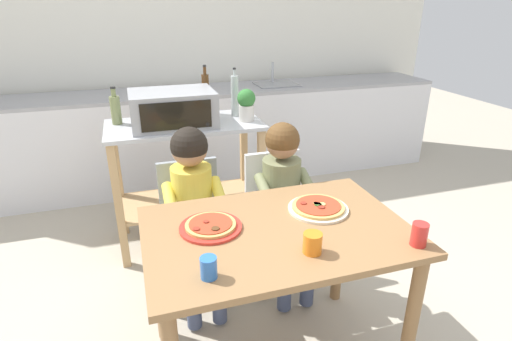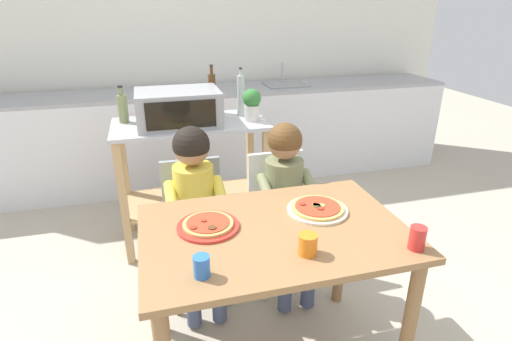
{
  "view_description": "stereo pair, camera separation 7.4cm",
  "coord_description": "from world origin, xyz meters",
  "px_view_note": "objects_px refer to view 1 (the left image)",
  "views": [
    {
      "loc": [
        -0.55,
        -1.42,
        1.66
      ],
      "look_at": [
        0.0,
        0.3,
        0.9
      ],
      "focal_mm": 28.61,
      "sensor_mm": 36.0,
      "label": 1
    },
    {
      "loc": [
        -0.47,
        -1.44,
        1.66
      ],
      "look_at": [
        0.0,
        0.3,
        0.9
      ],
      "focal_mm": 28.61,
      "sensor_mm": 36.0,
      "label": 2
    }
  ],
  "objects_px": {
    "toaster_oven": "(173,108)",
    "kitchen_island_cart": "(187,165)",
    "potted_herb_plant": "(246,104)",
    "drinking_cup_orange": "(312,243)",
    "bottle_tall_green_wine": "(206,93)",
    "dining_table": "(276,252)",
    "child_in_yellow_shirt": "(194,199)",
    "drinking_cup_blue": "(209,268)",
    "child_in_olive_shirt": "(285,190)",
    "bottle_squat_spirits": "(116,109)",
    "pizza_plate_cream": "(318,208)",
    "dining_chair_right": "(277,209)",
    "drinking_cup_red": "(419,234)",
    "bottle_brown_beer": "(235,96)",
    "pizza_plate_red_rimmed": "(211,226)",
    "dining_chair_left": "(193,221)"
  },
  "relations": [
    {
      "from": "dining_table",
      "to": "drinking_cup_orange",
      "type": "height_order",
      "value": "drinking_cup_orange"
    },
    {
      "from": "child_in_olive_shirt",
      "to": "drinking_cup_red",
      "type": "relative_size",
      "value": 10.59
    },
    {
      "from": "dining_chair_right",
      "to": "drinking_cup_red",
      "type": "height_order",
      "value": "drinking_cup_red"
    },
    {
      "from": "toaster_oven",
      "to": "bottle_brown_beer",
      "type": "height_order",
      "value": "bottle_brown_beer"
    },
    {
      "from": "bottle_brown_beer",
      "to": "drinking_cup_blue",
      "type": "height_order",
      "value": "bottle_brown_beer"
    },
    {
      "from": "dining_table",
      "to": "drinking_cup_orange",
      "type": "xyz_separation_m",
      "value": [
        0.07,
        -0.21,
        0.16
      ]
    },
    {
      "from": "child_in_yellow_shirt",
      "to": "pizza_plate_cream",
      "type": "xyz_separation_m",
      "value": [
        0.51,
        -0.44,
        0.09
      ]
    },
    {
      "from": "dining_chair_right",
      "to": "bottle_brown_beer",
      "type": "bearing_deg",
      "value": 95.81
    },
    {
      "from": "kitchen_island_cart",
      "to": "bottle_brown_beer",
      "type": "distance_m",
      "value": 0.59
    },
    {
      "from": "toaster_oven",
      "to": "bottle_squat_spirits",
      "type": "xyz_separation_m",
      "value": [
        -0.36,
        0.15,
        -0.01
      ]
    },
    {
      "from": "bottle_brown_beer",
      "to": "pizza_plate_cream",
      "type": "relative_size",
      "value": 1.2
    },
    {
      "from": "dining_chair_right",
      "to": "bottle_tall_green_wine",
      "type": "bearing_deg",
      "value": 106.87
    },
    {
      "from": "bottle_tall_green_wine",
      "to": "potted_herb_plant",
      "type": "xyz_separation_m",
      "value": [
        0.22,
        -0.28,
        -0.03
      ]
    },
    {
      "from": "bottle_brown_beer",
      "to": "dining_chair_right",
      "type": "xyz_separation_m",
      "value": [
        0.07,
        -0.69,
        -0.56
      ]
    },
    {
      "from": "child_in_yellow_shirt",
      "to": "pizza_plate_cream",
      "type": "bearing_deg",
      "value": -40.47
    },
    {
      "from": "pizza_plate_red_rimmed",
      "to": "bottle_squat_spirits",
      "type": "bearing_deg",
      "value": 105.64
    },
    {
      "from": "dining_table",
      "to": "toaster_oven",
      "type": "bearing_deg",
      "value": 102.77
    },
    {
      "from": "toaster_oven",
      "to": "pizza_plate_cream",
      "type": "bearing_deg",
      "value": -65.32
    },
    {
      "from": "potted_herb_plant",
      "to": "drinking_cup_orange",
      "type": "relative_size",
      "value": 2.62
    },
    {
      "from": "toaster_oven",
      "to": "child_in_yellow_shirt",
      "type": "xyz_separation_m",
      "value": [
        0.0,
        -0.69,
        -0.33
      ]
    },
    {
      "from": "kitchen_island_cart",
      "to": "dining_chair_right",
      "type": "relative_size",
      "value": 1.28
    },
    {
      "from": "drinking_cup_orange",
      "to": "potted_herb_plant",
      "type": "bearing_deg",
      "value": 84.1
    },
    {
      "from": "child_in_olive_shirt",
      "to": "pizza_plate_cream",
      "type": "height_order",
      "value": "child_in_olive_shirt"
    },
    {
      "from": "potted_herb_plant",
      "to": "drinking_cup_orange",
      "type": "distance_m",
      "value": 1.42
    },
    {
      "from": "dining_table",
      "to": "drinking_cup_orange",
      "type": "relative_size",
      "value": 13.56
    },
    {
      "from": "bottle_brown_beer",
      "to": "child_in_olive_shirt",
      "type": "distance_m",
      "value": 0.9
    },
    {
      "from": "child_in_yellow_shirt",
      "to": "child_in_olive_shirt",
      "type": "xyz_separation_m",
      "value": [
        0.51,
        -0.02,
        -0.01
      ]
    },
    {
      "from": "child_in_yellow_shirt",
      "to": "drinking_cup_blue",
      "type": "height_order",
      "value": "child_in_yellow_shirt"
    },
    {
      "from": "toaster_oven",
      "to": "dining_chair_left",
      "type": "relative_size",
      "value": 0.66
    },
    {
      "from": "drinking_cup_red",
      "to": "drinking_cup_blue",
      "type": "relative_size",
      "value": 1.18
    },
    {
      "from": "pizza_plate_red_rimmed",
      "to": "dining_chair_right",
      "type": "bearing_deg",
      "value": 47.16
    },
    {
      "from": "bottle_tall_green_wine",
      "to": "dining_table",
      "type": "xyz_separation_m",
      "value": [
        0.01,
        -1.47,
        -0.41
      ]
    },
    {
      "from": "toaster_oven",
      "to": "kitchen_island_cart",
      "type": "bearing_deg",
      "value": 22.59
    },
    {
      "from": "dining_chair_right",
      "to": "drinking_cup_blue",
      "type": "relative_size",
      "value": 9.92
    },
    {
      "from": "toaster_oven",
      "to": "pizza_plate_cream",
      "type": "distance_m",
      "value": 1.26
    },
    {
      "from": "dining_table",
      "to": "dining_chair_right",
      "type": "xyz_separation_m",
      "value": [
        0.24,
        0.64,
        -0.15
      ]
    },
    {
      "from": "bottle_brown_beer",
      "to": "bottle_tall_green_wine",
      "type": "height_order",
      "value": "bottle_tall_green_wine"
    },
    {
      "from": "bottle_tall_green_wine",
      "to": "pizza_plate_red_rimmed",
      "type": "xyz_separation_m",
      "value": [
        -0.26,
        -1.38,
        -0.28
      ]
    },
    {
      "from": "bottle_tall_green_wine",
      "to": "child_in_olive_shirt",
      "type": "height_order",
      "value": "bottle_tall_green_wine"
    },
    {
      "from": "kitchen_island_cart",
      "to": "drinking_cup_orange",
      "type": "xyz_separation_m",
      "value": [
        0.27,
        -1.47,
        0.2
      ]
    },
    {
      "from": "bottle_brown_beer",
      "to": "dining_chair_right",
      "type": "distance_m",
      "value": 0.89
    },
    {
      "from": "dining_chair_left",
      "to": "bottle_tall_green_wine",
      "type": "bearing_deg",
      "value": 72.09
    },
    {
      "from": "kitchen_island_cart",
      "to": "bottle_squat_spirits",
      "type": "relative_size",
      "value": 4.16
    },
    {
      "from": "dining_chair_left",
      "to": "pizza_plate_cream",
      "type": "height_order",
      "value": "dining_chair_left"
    },
    {
      "from": "drinking_cup_red",
      "to": "drinking_cup_blue",
      "type": "xyz_separation_m",
      "value": [
        -0.84,
        0.05,
        -0.01
      ]
    },
    {
      "from": "child_in_yellow_shirt",
      "to": "pizza_plate_cream",
      "type": "height_order",
      "value": "child_in_yellow_shirt"
    },
    {
      "from": "potted_herb_plant",
      "to": "bottle_squat_spirits",
      "type": "bearing_deg",
      "value": 167.38
    },
    {
      "from": "child_in_yellow_shirt",
      "to": "bottle_brown_beer",
      "type": "bearing_deg",
      "value": 60.85
    },
    {
      "from": "dining_chair_left",
      "to": "child_in_yellow_shirt",
      "type": "relative_size",
      "value": 0.78
    },
    {
      "from": "kitchen_island_cart",
      "to": "drinking_cup_orange",
      "type": "distance_m",
      "value": 1.5
    }
  ]
}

